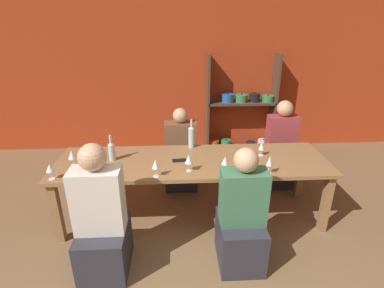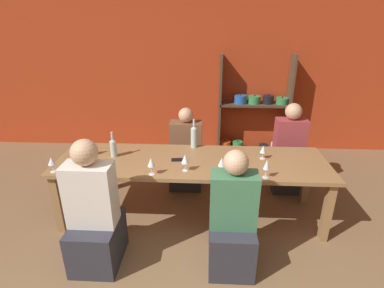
{
  "view_description": "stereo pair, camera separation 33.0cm",
  "coord_description": "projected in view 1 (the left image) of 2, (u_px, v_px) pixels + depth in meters",
  "views": [
    {
      "loc": [
        -0.11,
        -1.25,
        2.15
      ],
      "look_at": [
        0.06,
        1.8,
        0.88
      ],
      "focal_mm": 28.0,
      "sensor_mm": 36.0,
      "label": 1
    },
    {
      "loc": [
        0.22,
        -1.25,
        2.15
      ],
      "look_at": [
        0.06,
        1.8,
        0.88
      ],
      "focal_mm": 28.0,
      "sensor_mm": 36.0,
      "label": 2
    }
  ],
  "objects": [
    {
      "name": "wall_back_red",
      "position": [
        182.0,
        71.0,
        4.99
      ],
      "size": [
        8.8,
        0.06,
        2.7
      ],
      "color": "#B23819",
      "rests_on": "ground_plane"
    },
    {
      "name": "person_near_a",
      "position": [
        102.0,
        227.0,
        2.63
      ],
      "size": [
        0.42,
        0.53,
        1.25
      ],
      "color": "#2D2D38",
      "rests_on": "ground_plane"
    },
    {
      "name": "cell_phone",
      "position": [
        179.0,
        160.0,
        3.25
      ],
      "size": [
        0.16,
        0.09,
        0.01
      ],
      "color": "black",
      "rests_on": "dining_table"
    },
    {
      "name": "wine_glass_white_c",
      "position": [
        86.0,
        149.0,
        3.23
      ],
      "size": [
        0.07,
        0.07,
        0.19
      ],
      "color": "white",
      "rests_on": "dining_table"
    },
    {
      "name": "wine_glass_red_a",
      "position": [
        225.0,
        161.0,
        3.02
      ],
      "size": [
        0.07,
        0.07,
        0.15
      ],
      "color": "white",
      "rests_on": "dining_table"
    },
    {
      "name": "wine_glass_empty_b",
      "position": [
        270.0,
        161.0,
        2.94
      ],
      "size": [
        0.06,
        0.06,
        0.19
      ],
      "color": "white",
      "rests_on": "dining_table"
    },
    {
      "name": "wine_glass_white_d",
      "position": [
        72.0,
        155.0,
        3.1
      ],
      "size": [
        0.08,
        0.08,
        0.18
      ],
      "color": "white",
      "rests_on": "dining_table"
    },
    {
      "name": "dining_table",
      "position": [
        192.0,
        166.0,
        3.3
      ],
      "size": [
        2.95,
        0.86,
        0.73
      ],
      "color": "olive",
      "rests_on": "ground_plane"
    },
    {
      "name": "wine_bottle_green",
      "position": [
        112.0,
        150.0,
        3.23
      ],
      "size": [
        0.07,
        0.07,
        0.29
      ],
      "color": "#B2C6C1",
      "rests_on": "dining_table"
    },
    {
      "name": "shelf_unit",
      "position": [
        241.0,
        116.0,
        5.14
      ],
      "size": [
        1.17,
        0.3,
        1.65
      ],
      "color": "#4C3828",
      "rests_on": "ground_plane"
    },
    {
      "name": "wine_bottle_dark",
      "position": [
        191.0,
        136.0,
        3.55
      ],
      "size": [
        0.07,
        0.07,
        0.35
      ],
      "color": "#B2C6C1",
      "rests_on": "dining_table"
    },
    {
      "name": "person_near_b",
      "position": [
        241.0,
        223.0,
        2.73
      ],
      "size": [
        0.4,
        0.5,
        1.18
      ],
      "color": "#2D2D38",
      "rests_on": "ground_plane"
    },
    {
      "name": "wine_glass_empty_a",
      "position": [
        50.0,
        168.0,
        2.84
      ],
      "size": [
        0.08,
        0.08,
        0.16
      ],
      "color": "white",
      "rests_on": "dining_table"
    },
    {
      "name": "wine_glass_white_e",
      "position": [
        262.0,
        147.0,
        3.34
      ],
      "size": [
        0.07,
        0.07,
        0.16
      ],
      "color": "white",
      "rests_on": "dining_table"
    },
    {
      "name": "wine_glass_white_a",
      "position": [
        156.0,
        164.0,
        2.89
      ],
      "size": [
        0.07,
        0.07,
        0.18
      ],
      "color": "white",
      "rests_on": "dining_table"
    },
    {
      "name": "wine_glass_white_b",
      "position": [
        189.0,
        159.0,
        2.99
      ],
      "size": [
        0.08,
        0.08,
        0.18
      ],
      "color": "white",
      "rests_on": "dining_table"
    },
    {
      "name": "person_far_a",
      "position": [
        181.0,
        158.0,
        4.1
      ],
      "size": [
        0.42,
        0.53,
        1.1
      ],
      "rotation": [
        0.0,
        0.0,
        3.14
      ],
      "color": "#2D2D38",
      "rests_on": "ground_plane"
    },
    {
      "name": "person_far_b",
      "position": [
        279.0,
        154.0,
        4.13
      ],
      "size": [
        0.39,
        0.49,
        1.18
      ],
      "rotation": [
        0.0,
        0.0,
        3.14
      ],
      "color": "#2D2D38",
      "rests_on": "ground_plane"
    }
  ]
}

